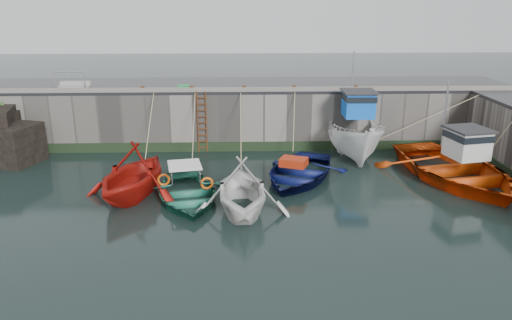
{
  "coord_description": "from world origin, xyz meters",
  "views": [
    {
      "loc": [
        -0.01,
        -15.33,
        7.69
      ],
      "look_at": [
        0.63,
        4.7,
        1.2
      ],
      "focal_mm": 35.0,
      "sensor_mm": 36.0,
      "label": 1
    }
  ],
  "objects_px": {
    "ladder": "(202,122)",
    "boat_far_white": "(354,135)",
    "fish_crate": "(183,87)",
    "bollard_b": "(192,89)",
    "boat_near_blue": "(187,199)",
    "bollard_d": "(294,88)",
    "boat_near_navy": "(298,178)",
    "bollard_e": "(356,88)",
    "bollard_a": "(143,89)",
    "boat_near_white": "(134,196)",
    "boat_far_orange": "(455,169)",
    "bollard_c": "(244,88)",
    "boat_near_blacktrim": "(242,211)"
  },
  "relations": [
    {
      "from": "ladder",
      "to": "bollard_d",
      "type": "bearing_deg",
      "value": 4.0
    },
    {
      "from": "boat_far_white",
      "to": "bollard_d",
      "type": "distance_m",
      "value": 3.91
    },
    {
      "from": "ladder",
      "to": "boat_near_blue",
      "type": "bearing_deg",
      "value": -91.71
    },
    {
      "from": "bollard_b",
      "to": "bollard_d",
      "type": "relative_size",
      "value": 1.0
    },
    {
      "from": "bollard_d",
      "to": "ladder",
      "type": "bearing_deg",
      "value": -176.0
    },
    {
      "from": "boat_near_blacktrim",
      "to": "boat_far_white",
      "type": "bearing_deg",
      "value": 48.24
    },
    {
      "from": "bollard_c",
      "to": "ladder",
      "type": "bearing_deg",
      "value": -171.33
    },
    {
      "from": "ladder",
      "to": "bollard_a",
      "type": "height_order",
      "value": "bollard_a"
    },
    {
      "from": "boat_near_blue",
      "to": "bollard_e",
      "type": "bearing_deg",
      "value": 29.44
    },
    {
      "from": "ladder",
      "to": "boat_far_orange",
      "type": "distance_m",
      "value": 12.45
    },
    {
      "from": "boat_near_blue",
      "to": "boat_near_navy",
      "type": "relative_size",
      "value": 0.89
    },
    {
      "from": "boat_near_blue",
      "to": "bollard_b",
      "type": "xyz_separation_m",
      "value": [
        -0.3,
        6.91,
        3.3
      ]
    },
    {
      "from": "boat_near_white",
      "to": "bollard_b",
      "type": "distance_m",
      "value": 7.48
    },
    {
      "from": "boat_near_navy",
      "to": "bollard_b",
      "type": "distance_m",
      "value": 7.59
    },
    {
      "from": "boat_far_white",
      "to": "bollard_c",
      "type": "relative_size",
      "value": 23.45
    },
    {
      "from": "ladder",
      "to": "boat_far_white",
      "type": "height_order",
      "value": "boat_far_white"
    },
    {
      "from": "bollard_a",
      "to": "bollard_b",
      "type": "relative_size",
      "value": 1.0
    },
    {
      "from": "bollard_e",
      "to": "boat_far_white",
      "type": "bearing_deg",
      "value": -100.58
    },
    {
      "from": "boat_near_navy",
      "to": "bollard_d",
      "type": "relative_size",
      "value": 19.63
    },
    {
      "from": "bollard_d",
      "to": "bollard_e",
      "type": "xyz_separation_m",
      "value": [
        3.2,
        0.0,
        0.0
      ]
    },
    {
      "from": "boat_near_navy",
      "to": "bollard_e",
      "type": "bearing_deg",
      "value": 76.39
    },
    {
      "from": "boat_far_white",
      "to": "ladder",
      "type": "bearing_deg",
      "value": 175.28
    },
    {
      "from": "fish_crate",
      "to": "bollard_c",
      "type": "relative_size",
      "value": 2.14
    },
    {
      "from": "ladder",
      "to": "boat_near_white",
      "type": "bearing_deg",
      "value": -111.44
    },
    {
      "from": "ladder",
      "to": "boat_far_white",
      "type": "distance_m",
      "value": 7.85
    },
    {
      "from": "ladder",
      "to": "bollard_a",
      "type": "xyz_separation_m",
      "value": [
        -3.0,
        0.34,
        1.71
      ]
    },
    {
      "from": "boat_far_orange",
      "to": "bollard_c",
      "type": "height_order",
      "value": "boat_far_orange"
    },
    {
      "from": "fish_crate",
      "to": "bollard_b",
      "type": "xyz_separation_m",
      "value": [
        0.48,
        -0.38,
        0.0
      ]
    },
    {
      "from": "boat_near_blue",
      "to": "boat_near_blacktrim",
      "type": "relative_size",
      "value": 1.08
    },
    {
      "from": "fish_crate",
      "to": "bollard_b",
      "type": "bearing_deg",
      "value": -50.19
    },
    {
      "from": "boat_far_white",
      "to": "bollard_d",
      "type": "relative_size",
      "value": 23.45
    },
    {
      "from": "boat_near_blue",
      "to": "fish_crate",
      "type": "xyz_separation_m",
      "value": [
        -0.78,
        7.29,
        3.3
      ]
    },
    {
      "from": "boat_near_white",
      "to": "bollard_c",
      "type": "bearing_deg",
      "value": 70.07
    },
    {
      "from": "boat_near_navy",
      "to": "bollard_b",
      "type": "relative_size",
      "value": 19.63
    },
    {
      "from": "bollard_b",
      "to": "boat_near_navy",
      "type": "bearing_deg",
      "value": -42.06
    },
    {
      "from": "boat_near_blacktrim",
      "to": "bollard_a",
      "type": "xyz_separation_m",
      "value": [
        -5.0,
        8.15,
        3.3
      ]
    },
    {
      "from": "boat_far_white",
      "to": "bollard_e",
      "type": "height_order",
      "value": "boat_far_white"
    },
    {
      "from": "bollard_c",
      "to": "boat_near_white",
      "type": "bearing_deg",
      "value": -125.53
    },
    {
      "from": "boat_near_white",
      "to": "boat_far_white",
      "type": "distance_m",
      "value": 11.52
    },
    {
      "from": "boat_near_blue",
      "to": "boat_far_white",
      "type": "height_order",
      "value": "boat_far_white"
    },
    {
      "from": "bollard_b",
      "to": "bollard_c",
      "type": "xyz_separation_m",
      "value": [
        2.7,
        0.0,
        0.0
      ]
    },
    {
      "from": "boat_near_white",
      "to": "boat_near_blue",
      "type": "height_order",
      "value": "boat_near_white"
    },
    {
      "from": "ladder",
      "to": "bollard_e",
      "type": "height_order",
      "value": "bollard_e"
    },
    {
      "from": "boat_near_navy",
      "to": "fish_crate",
      "type": "xyz_separation_m",
      "value": [
        -5.55,
        4.96,
        3.3
      ]
    },
    {
      "from": "boat_near_blue",
      "to": "bollard_c",
      "type": "xyz_separation_m",
      "value": [
        2.4,
        6.91,
        3.3
      ]
    },
    {
      "from": "ladder",
      "to": "boat_far_white",
      "type": "relative_size",
      "value": 0.49
    },
    {
      "from": "boat_far_white",
      "to": "bollard_b",
      "type": "xyz_separation_m",
      "value": [
        -8.28,
        1.15,
        2.24
      ]
    },
    {
      "from": "boat_near_white",
      "to": "boat_far_orange",
      "type": "relative_size",
      "value": 0.56
    },
    {
      "from": "bollard_b",
      "to": "bollard_e",
      "type": "xyz_separation_m",
      "value": [
        8.5,
        0.0,
        0.0
      ]
    },
    {
      "from": "boat_far_white",
      "to": "bollard_e",
      "type": "distance_m",
      "value": 2.53
    }
  ]
}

